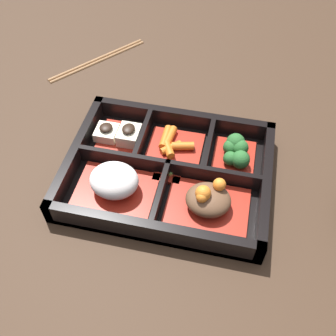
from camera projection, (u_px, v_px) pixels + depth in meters
ground_plane at (168, 178)px, 0.64m from camera, size 3.00×3.00×0.00m
bento_base at (168, 176)px, 0.64m from camera, size 0.32×0.24×0.01m
bento_rim at (168, 168)px, 0.63m from camera, size 0.32×0.24×0.04m
bowl_stew at (208, 201)px, 0.58m from camera, size 0.12×0.09×0.05m
bowl_rice at (114, 182)px, 0.59m from camera, size 0.12×0.09×0.05m
bowl_greens at (236, 151)px, 0.64m from camera, size 0.07×0.08×0.04m
bowl_carrots at (173, 145)px, 0.66m from camera, size 0.09×0.08×0.02m
bowl_tofu at (119, 135)px, 0.67m from camera, size 0.08×0.08×0.04m
bowl_pickles at (167, 170)px, 0.63m from camera, size 0.04×0.04×0.01m
chopsticks at (98, 59)px, 0.84m from camera, size 0.16×0.19×0.01m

